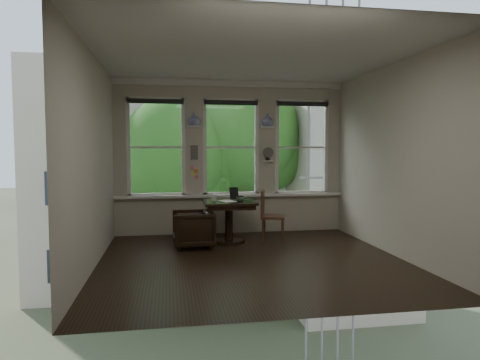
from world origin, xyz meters
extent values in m
plane|color=black|center=(0.00, 0.00, 0.00)|extent=(4.50, 4.50, 0.00)
plane|color=silver|center=(0.00, 0.00, 3.00)|extent=(4.50, 4.50, 0.00)
plane|color=beige|center=(0.00, 2.25, 1.50)|extent=(4.50, 0.00, 4.50)
plane|color=beige|center=(0.00, -2.25, 1.50)|extent=(4.50, 0.00, 4.50)
plane|color=beige|center=(-2.25, 0.00, 1.50)|extent=(0.00, 4.50, 4.50)
plane|color=beige|center=(2.25, 0.00, 1.50)|extent=(0.00, 4.50, 4.50)
cube|color=white|center=(-0.72, 2.15, 2.10)|extent=(0.26, 0.16, 0.03)
cube|color=white|center=(0.72, 2.15, 2.10)|extent=(0.26, 0.16, 0.03)
cube|color=#59544F|center=(-0.72, 2.18, 1.60)|extent=(0.14, 0.06, 0.28)
imported|color=white|center=(-0.72, 2.15, 2.24)|extent=(0.24, 0.24, 0.25)
imported|color=white|center=(0.72, 2.15, 2.24)|extent=(0.24, 0.24, 0.25)
imported|color=black|center=(-0.82, 1.03, 0.31)|extent=(0.72, 0.70, 0.63)
cube|color=maroon|center=(-0.82, 1.03, 0.45)|extent=(0.45, 0.45, 0.06)
imported|color=black|center=(0.10, 1.12, 0.76)|extent=(0.42, 0.36, 0.03)
imported|color=white|center=(-0.43, 1.27, 0.79)|extent=(0.10, 0.10, 0.09)
imported|color=white|center=(0.00, 1.11, 0.80)|extent=(0.13, 0.13, 0.11)
cube|color=black|center=(-0.05, 1.49, 0.86)|extent=(0.17, 0.10, 0.22)
cube|color=silver|center=(-0.21, 1.25, 0.75)|extent=(0.32, 0.36, 0.00)
camera|label=1|loc=(-1.21, -6.16, 1.64)|focal=32.00mm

